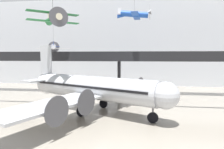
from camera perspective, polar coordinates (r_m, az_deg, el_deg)
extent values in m
cube|color=silver|center=(55.48, 3.27, 9.09)|extent=(140.00, 3.00, 23.24)
cube|color=black|center=(42.08, 1.93, 4.45)|extent=(110.00, 3.20, 0.90)
cube|color=black|center=(40.54, 1.72, 5.83)|extent=(110.00, 0.12, 1.10)
cylinder|color=black|center=(43.27, 2.03, -0.70)|extent=(0.70, 0.70, 6.90)
cylinder|color=#B7BABF|center=(28.68, -5.86, -3.73)|extent=(19.36, 11.32, 3.28)
sphere|color=#B7BABF|center=(23.71, 15.07, -5.81)|extent=(3.21, 3.21, 3.21)
cone|color=#B7BABF|center=(36.32, -19.48, -1.69)|extent=(5.13, 4.53, 3.01)
cube|color=black|center=(28.63, -5.86, -3.08)|extent=(18.14, 10.80, 0.29)
cube|color=#B7BABF|center=(34.99, 3.16, -3.28)|extent=(9.52, 13.44, 0.28)
cube|color=#B7BABF|center=(22.68, -17.09, -8.28)|extent=(9.52, 13.44, 0.28)
cylinder|color=#B7BABF|center=(31.92, 2.89, -4.03)|extent=(2.75, 2.40, 1.57)
cylinder|color=#4C4C51|center=(31.32, 4.92, -4.22)|extent=(1.31, 2.74, 2.99)
cylinder|color=#B7BABF|center=(35.69, 6.30, -3.05)|extent=(2.75, 2.40, 1.57)
cylinder|color=#4C4C51|center=(35.16, 8.16, -3.20)|extent=(1.31, 2.74, 2.99)
cylinder|color=#B7BABF|center=(23.60, -9.69, -7.46)|extent=(2.75, 2.40, 1.57)
cylinder|color=#4C4C51|center=(22.79, -7.29, -7.89)|extent=(1.31, 2.74, 2.99)
cylinder|color=#B7BABF|center=(20.69, -17.80, -9.47)|extent=(2.75, 2.40, 1.57)
cylinder|color=#4C4C51|center=(19.77, -15.41, -10.11)|extent=(1.31, 2.74, 2.99)
cube|color=#B7BABF|center=(35.05, -18.34, 4.14)|extent=(2.38, 1.25, 4.59)
cube|color=#B7BABF|center=(35.01, -17.84, -1.23)|extent=(5.89, 8.79, 0.20)
cylinder|color=#4C4C51|center=(24.69, 11.59, -10.65)|extent=(0.20, 0.20, 1.21)
cylinder|color=black|center=(24.87, 11.56, -11.99)|extent=(1.34, 0.89, 1.30)
cylinder|color=#4C4C51|center=(31.04, -2.47, -7.23)|extent=(0.20, 0.20, 1.21)
cylinder|color=black|center=(31.18, -2.46, -8.31)|extent=(1.34, 0.89, 1.30)
cylinder|color=#4C4C51|center=(27.02, -8.90, -9.20)|extent=(0.20, 0.20, 1.21)
cylinder|color=black|center=(27.18, -8.88, -10.44)|extent=(1.34, 0.89, 1.30)
cylinder|color=silver|center=(42.68, -16.34, 7.51)|extent=(2.54, 4.38, 1.11)
cone|color=navy|center=(44.96, -16.31, 7.54)|extent=(1.03, 0.98, 0.81)
cylinder|color=#4C4C51|center=(45.12, -16.31, 7.54)|extent=(2.17, 0.95, 2.34)
cone|color=silver|center=(40.56, -16.37, 7.49)|extent=(1.17, 1.40, 0.82)
cube|color=silver|center=(42.94, -16.33, 7.14)|extent=(6.46, 3.54, 0.10)
cube|color=navy|center=(40.33, -16.40, 8.42)|extent=(0.26, 0.51, 1.08)
cube|color=navy|center=(40.30, -16.38, 7.65)|extent=(2.36, 1.40, 0.06)
cylinder|color=slate|center=(43.19, -16.52, 14.30)|extent=(0.04, 0.04, 9.32)
cylinder|color=#1E6B33|center=(31.37, -16.48, 14.95)|extent=(3.90, 4.48, 1.24)
cone|color=beige|center=(28.91, -15.09, 15.58)|extent=(1.22, 1.21, 0.91)
cylinder|color=#4C4C51|center=(28.74, -14.98, 15.63)|extent=(2.08, 1.70, 2.64)
cone|color=#1E6B33|center=(33.66, -17.59, 14.44)|extent=(1.52, 1.60, 0.92)
cube|color=#1E6B33|center=(31.23, -16.37, 16.51)|extent=(6.51, 5.60, 0.10)
cube|color=#1E6B33|center=(31.02, -16.31, 14.30)|extent=(6.51, 5.60, 0.10)
cube|color=beige|center=(34.03, -17.74, 15.18)|extent=(0.42, 0.50, 1.22)
cube|color=beige|center=(33.93, -17.71, 14.17)|extent=(2.43, 2.13, 0.06)
cylinder|color=#1E4CAD|center=(42.13, 6.40, 16.73)|extent=(5.63, 1.48, 1.72)
cone|color=white|center=(42.06, 10.49, 17.13)|extent=(0.97, 1.08, 1.02)
cylinder|color=#4C4C51|center=(42.07, 10.78, 17.15)|extent=(0.22, 2.95, 2.96)
cone|color=#1E4CAD|center=(42.37, 2.64, 16.30)|extent=(1.62, 1.06, 1.12)
cube|color=#1E4CAD|center=(42.04, 6.87, 16.28)|extent=(1.84, 8.36, 0.10)
cube|color=white|center=(42.62, 2.18, 17.57)|extent=(0.67, 0.10, 1.36)
cube|color=white|center=(42.48, 2.17, 16.67)|extent=(0.85, 2.99, 0.06)
cylinder|color=slate|center=(42.57, 6.43, 19.36)|extent=(0.04, 0.04, 2.85)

